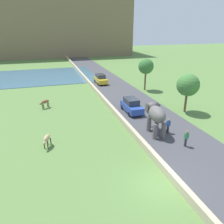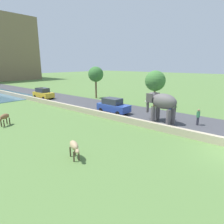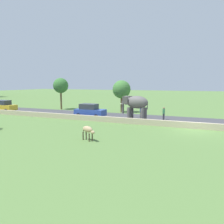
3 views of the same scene
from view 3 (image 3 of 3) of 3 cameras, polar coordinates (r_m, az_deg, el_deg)
name	(u,v)px [view 3 (image 3 of 3)]	position (r m, az deg, el deg)	size (l,w,h in m)	color
ground_plane	(194,131)	(22.79, 20.00, -4.52)	(220.00, 220.00, 0.00)	#567A3D
road_surface	(54,113)	(34.79, -14.40, -0.25)	(7.00, 120.00, 0.06)	#424247
barrier_wall	(48,115)	(30.57, -15.77, -0.79)	(0.40, 110.00, 0.64)	tan
elephant	(135,104)	(27.08, 5.90, 2.08)	(1.71, 3.54, 2.99)	#605B5B
person_beside_elephant	(141,112)	(28.31, 7.36, -0.08)	(0.36, 0.22, 1.63)	#33333D
person_trailing	(164,113)	(27.83, 12.92, -0.34)	(0.36, 0.22, 1.63)	#33333D
car_yellow	(4,106)	(39.35, -25.70, 1.38)	(1.84, 4.02, 1.80)	gold
car_blue	(90,111)	(29.59, -5.63, 0.32)	(1.81, 4.01, 1.80)	#2D4CA8
cow_tan	(88,130)	(17.89, -6.09, -4.57)	(0.84, 1.41, 1.15)	tan
tree_near	(122,89)	(34.54, 2.42, 5.71)	(2.76, 2.76, 4.91)	brown
tree_mid	(61,86)	(39.35, -12.83, 6.48)	(2.55, 2.55, 5.32)	brown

